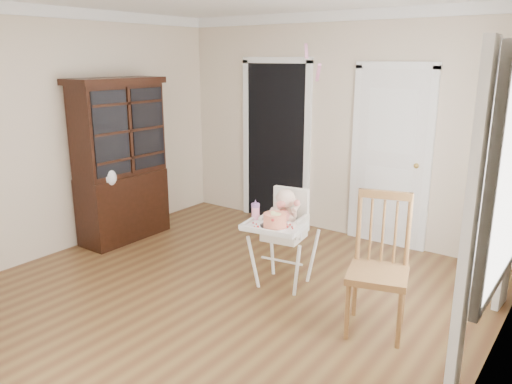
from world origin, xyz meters
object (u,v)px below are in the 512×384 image
Objects in this scene: high_chair at (284,227)px; china_cabinet at (121,161)px; sippy_cup at (255,211)px; cake at (275,220)px; dining_chair at (379,269)px.

china_cabinet reaches higher than high_chair.
high_chair is 4.96× the size of sippy_cup.
dining_chair is (1.03, -0.03, -0.21)m from cake.
china_cabinet is 3.42m from dining_chair.
china_cabinet reaches higher than sippy_cup.
high_chair is 1.10m from dining_chair.
cake is 0.24× the size of dining_chair.
high_chair is at bearing 150.41° from dining_chair.
dining_chair reaches higher than high_chair.
sippy_cup is at bearing -3.23° from china_cabinet.
sippy_cup is 0.17× the size of dining_chair.
high_chair is 3.56× the size of cake.
dining_chair is at bearing -1.60° from cake.
high_chair reaches higher than cake.
cake is at bearing -4.55° from china_cabinet.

